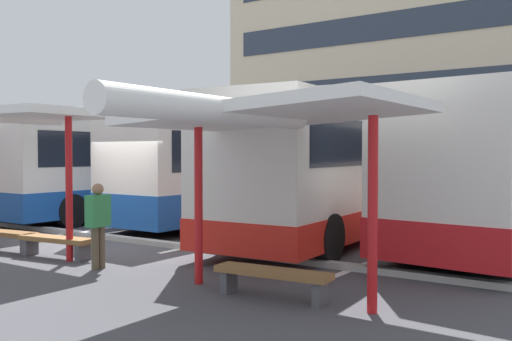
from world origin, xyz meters
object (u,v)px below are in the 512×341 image
object	(u,v)px
bench_2	(1,235)
bench_3	(56,242)
coach_bus_1	(146,166)
waiting_passenger_1	(98,220)
waiting_shelter_2	(267,117)
coach_bus_3	(357,167)
coach_bus_0	(101,164)
bench_4	(272,276)
coach_bus_2	(259,168)
waiting_shelter_1	(16,118)

from	to	relation	value
bench_2	bench_3	world-z (taller)	same
coach_bus_1	waiting_passenger_1	xyz separation A→B (m)	(6.51, -7.68, -0.81)
bench_2	waiting_shelter_2	world-z (taller)	waiting_shelter_2
bench_3	coach_bus_3	bearing A→B (deg)	64.08
coach_bus_0	coach_bus_3	size ratio (longest dim) A/B	0.96
bench_3	bench_4	world-z (taller)	same
bench_3	coach_bus_0	bearing A→B (deg)	135.52
bench_2	coach_bus_3	bearing A→B (deg)	54.25
coach_bus_0	coach_bus_2	bearing A→B (deg)	-3.01
bench_3	waiting_passenger_1	world-z (taller)	waiting_passenger_1
waiting_shelter_2	coach_bus_1	bearing A→B (deg)	143.15
coach_bus_0	bench_4	xyz separation A→B (m)	(14.86, -9.37, -1.39)
coach_bus_1	waiting_passenger_1	bearing A→B (deg)	-49.72
bench_4	waiting_passenger_1	xyz separation A→B (m)	(-3.93, -0.02, 0.60)
waiting_shelter_1	bench_4	distance (m)	6.95
coach_bus_3	waiting_passenger_1	distance (m)	7.83
coach_bus_1	bench_3	xyz separation A→B (m)	(4.89, -7.45, -1.40)
coach_bus_3	bench_2	size ratio (longest dim) A/B	6.22
coach_bus_0	coach_bus_3	distance (m)	13.00
coach_bus_0	waiting_shelter_1	world-z (taller)	coach_bus_0
coach_bus_0	waiting_shelter_1	distance (m)	12.72
coach_bus_2	waiting_shelter_2	bearing A→B (deg)	-55.37
bench_2	waiting_shelter_2	xyz separation A→B (m)	(7.34, -0.25, 2.40)
coach_bus_2	coach_bus_3	size ratio (longest dim) A/B	0.98
coach_bus_2	coach_bus_0	bearing A→B (deg)	176.99
coach_bus_1	waiting_shelter_2	xyz separation A→B (m)	(10.44, -7.82, 1.00)
coach_bus_1	coach_bus_3	distance (m)	8.44
waiting_shelter_1	waiting_passenger_1	bearing A→B (deg)	1.61
coach_bus_0	bench_4	bearing A→B (deg)	-32.23
coach_bus_0	waiting_passenger_1	bearing A→B (deg)	-40.64
coach_bus_0	coach_bus_1	size ratio (longest dim) A/B	1.05
coach_bus_2	bench_4	bearing A→B (deg)	-54.90
coach_bus_2	bench_4	distance (m)	10.99
coach_bus_1	coach_bus_2	world-z (taller)	coach_bus_1
bench_3	coach_bus_1	bearing A→B (deg)	123.31
coach_bus_2	bench_3	world-z (taller)	coach_bus_2
waiting_shelter_1	waiting_passenger_1	distance (m)	3.22
waiting_shelter_1	bench_3	world-z (taller)	waiting_shelter_1
coach_bus_2	coach_bus_3	xyz separation A→B (m)	(4.28, -1.40, 0.11)
waiting_shelter_1	coach_bus_3	bearing A→B (deg)	59.69
coach_bus_0	coach_bus_2	size ratio (longest dim) A/B	0.99
bench_3	waiting_shelter_2	xyz separation A→B (m)	(5.54, -0.37, 2.40)
coach_bus_1	waiting_shelter_1	distance (m)	8.80
coach_bus_2	bench_3	size ratio (longest dim) A/B	6.69
coach_bus_1	coach_bus_0	bearing A→B (deg)	158.93
waiting_shelter_2	waiting_passenger_1	size ratio (longest dim) A/B	3.08
coach_bus_2	waiting_shelter_2	xyz separation A→B (m)	(6.27, -9.08, 1.04)
waiting_shelter_1	bench_2	xyz separation A→B (m)	(-0.90, 0.18, -2.61)
coach_bus_3	bench_3	distance (m)	8.25
coach_bus_0	bench_2	distance (m)	12.03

